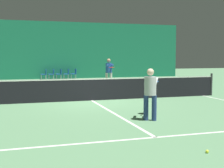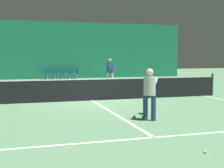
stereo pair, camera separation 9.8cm
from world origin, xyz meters
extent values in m
plane|color=#56845B|center=(0.00, 0.00, 0.00)|extent=(60.00, 60.00, 0.00)
cube|color=#196B4C|center=(0.00, 13.78, 2.41)|extent=(23.00, 0.12, 4.81)
cube|color=silver|center=(0.00, 11.90, 0.00)|extent=(11.00, 0.10, 0.00)
cube|color=silver|center=(0.00, 6.40, 0.00)|extent=(8.25, 0.10, 0.00)
cube|color=silver|center=(0.00, -6.40, 0.00)|extent=(8.25, 0.10, 0.00)
cube|color=silver|center=(5.50, 0.00, 0.00)|extent=(0.10, 23.80, 0.00)
cube|color=silver|center=(0.00, 0.00, 0.00)|extent=(0.10, 12.80, 0.00)
cube|color=black|center=(0.00, 0.00, 0.47)|extent=(11.90, 0.02, 0.95)
cube|color=white|center=(0.00, 0.00, 0.92)|extent=(11.90, 0.02, 0.05)
cylinder|color=#333338|center=(5.95, 0.00, 0.53)|extent=(0.10, 0.10, 1.07)
cylinder|color=navy|center=(0.57, -4.51, 0.38)|extent=(0.20, 0.20, 0.75)
cylinder|color=navy|center=(0.78, -4.63, 0.38)|extent=(0.20, 0.20, 0.75)
cylinder|color=#B7B7BC|center=(0.67, -4.57, 1.03)|extent=(0.48, 0.48, 0.54)
sphere|color=beige|center=(0.67, -4.57, 1.43)|extent=(0.21, 0.21, 0.21)
cylinder|color=#B7B7BC|center=(0.68, -4.29, 1.15)|extent=(0.34, 0.49, 0.22)
cylinder|color=#B7B7BC|center=(0.92, -4.43, 1.15)|extent=(0.34, 0.49, 0.22)
cylinder|color=black|center=(1.00, -4.01, 1.08)|extent=(0.18, 0.28, 0.03)
torus|color=#1951B2|center=(1.15, -3.75, 1.08)|extent=(0.45, 0.45, 0.03)
cylinder|color=silver|center=(1.15, -3.75, 1.08)|extent=(0.38, 0.38, 0.00)
cylinder|color=beige|center=(2.68, 5.95, 0.43)|extent=(0.18, 0.18, 0.85)
cylinder|color=beige|center=(2.40, 5.99, 0.43)|extent=(0.18, 0.18, 0.85)
cylinder|color=#234C99|center=(2.54, 5.97, 1.16)|extent=(0.44, 0.44, 0.62)
sphere|color=tan|center=(2.54, 5.97, 1.63)|extent=(0.24, 0.24, 0.24)
cylinder|color=#234C99|center=(2.67, 5.67, 1.30)|extent=(0.17, 0.60, 0.25)
cylinder|color=#234C99|center=(2.35, 5.71, 1.30)|extent=(0.17, 0.60, 0.25)
cylinder|color=black|center=(2.46, 5.26, 1.23)|extent=(0.06, 0.31, 0.03)
torus|color=red|center=(2.42, 4.96, 1.23)|extent=(0.37, 0.37, 0.03)
cylinder|color=silver|center=(2.42, 4.96, 1.23)|extent=(0.31, 0.31, 0.00)
cylinder|color=#99999E|center=(-1.11, 13.42, 0.20)|extent=(0.03, 0.03, 0.39)
cylinder|color=#99999E|center=(-1.11, 13.04, 0.20)|extent=(0.03, 0.03, 0.39)
cylinder|color=#99999E|center=(-0.73, 13.42, 0.20)|extent=(0.03, 0.03, 0.39)
cylinder|color=#99999E|center=(-0.73, 13.04, 0.20)|extent=(0.03, 0.03, 0.39)
cube|color=#19479E|center=(-0.92, 13.23, 0.41)|extent=(0.44, 0.44, 0.05)
cube|color=#19479E|center=(-0.72, 13.23, 0.64)|extent=(0.04, 0.44, 0.40)
cylinder|color=#99999E|center=(-0.49, 13.42, 0.20)|extent=(0.03, 0.03, 0.39)
cylinder|color=#99999E|center=(-0.49, 13.04, 0.20)|extent=(0.03, 0.03, 0.39)
cylinder|color=#99999E|center=(-0.11, 13.42, 0.20)|extent=(0.03, 0.03, 0.39)
cylinder|color=#99999E|center=(-0.11, 13.04, 0.20)|extent=(0.03, 0.03, 0.39)
cube|color=#19479E|center=(-0.30, 13.23, 0.41)|extent=(0.44, 0.44, 0.05)
cube|color=#19479E|center=(-0.10, 13.23, 0.64)|extent=(0.04, 0.44, 0.40)
cylinder|color=#99999E|center=(0.13, 13.42, 0.20)|extent=(0.03, 0.03, 0.39)
cylinder|color=#99999E|center=(0.13, 13.04, 0.20)|extent=(0.03, 0.03, 0.39)
cylinder|color=#99999E|center=(0.51, 13.42, 0.20)|extent=(0.03, 0.03, 0.39)
cylinder|color=#99999E|center=(0.51, 13.04, 0.20)|extent=(0.03, 0.03, 0.39)
cube|color=#19479E|center=(0.32, 13.23, 0.41)|extent=(0.44, 0.44, 0.05)
cube|color=#19479E|center=(0.52, 13.23, 0.64)|extent=(0.04, 0.44, 0.40)
cylinder|color=#99999E|center=(0.75, 13.42, 0.20)|extent=(0.03, 0.03, 0.39)
cylinder|color=#99999E|center=(0.75, 13.04, 0.20)|extent=(0.03, 0.03, 0.39)
cylinder|color=#99999E|center=(1.13, 13.42, 0.20)|extent=(0.03, 0.03, 0.39)
cylinder|color=#99999E|center=(1.13, 13.04, 0.20)|extent=(0.03, 0.03, 0.39)
cube|color=#19479E|center=(0.94, 13.23, 0.41)|extent=(0.44, 0.44, 0.05)
cube|color=#19479E|center=(1.14, 13.23, 0.64)|extent=(0.04, 0.44, 0.40)
cylinder|color=#99999E|center=(1.37, 13.42, 0.20)|extent=(0.03, 0.03, 0.39)
cylinder|color=#99999E|center=(1.37, 13.04, 0.20)|extent=(0.03, 0.03, 0.39)
cylinder|color=#99999E|center=(1.75, 13.42, 0.20)|extent=(0.03, 0.03, 0.39)
cylinder|color=#99999E|center=(1.75, 13.04, 0.20)|extent=(0.03, 0.03, 0.39)
cube|color=#19479E|center=(1.56, 13.23, 0.41)|extent=(0.44, 0.44, 0.05)
cube|color=#19479E|center=(1.76, 13.23, 0.64)|extent=(0.04, 0.44, 0.40)
sphere|color=#D1DB33|center=(0.46, -7.79, 0.03)|extent=(0.07, 0.07, 0.07)
camera|label=1|loc=(-3.09, -12.93, 1.89)|focal=50.00mm
camera|label=2|loc=(-2.99, -12.96, 1.89)|focal=50.00mm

